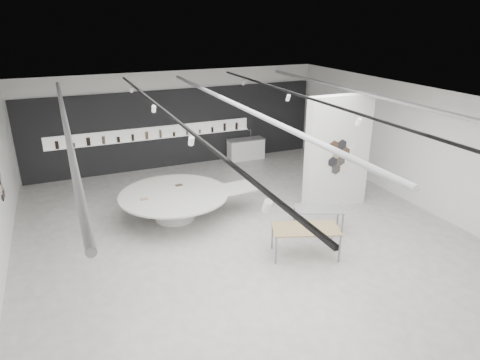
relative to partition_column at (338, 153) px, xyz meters
name	(u,v)px	position (x,y,z in m)	size (l,w,h in m)	color
room	(245,170)	(-3.59, -1.00, 0.27)	(12.02, 14.02, 3.82)	#BBB6B0
back_wall_display	(176,128)	(-3.58, 5.94, -0.26)	(11.80, 0.27, 3.10)	black
partition_column	(338,153)	(0.00, 0.00, 0.00)	(2.20, 0.38, 3.60)	white
display_island	(177,202)	(-4.91, 1.10, -1.26)	(4.40, 3.56, 0.84)	white
sample_table_wood	(306,230)	(-2.48, -2.28, -1.07)	(1.86, 1.37, 0.79)	olive
sample_table_stone	(318,210)	(-1.42, -1.26, -1.16)	(1.51, 1.16, 0.70)	gray
kitchen_counter	(246,149)	(-0.66, 5.53, -1.35)	(1.58, 0.64, 1.23)	white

